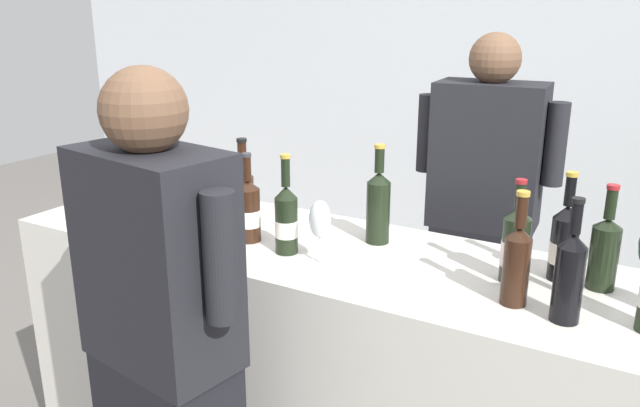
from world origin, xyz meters
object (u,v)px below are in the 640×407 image
at_px(person_server, 480,252).
at_px(wine_bottle_6, 248,210).
at_px(wine_bottle_5, 158,182).
at_px(person_guest, 166,379).
at_px(wine_bottle_8, 378,205).
at_px(wine_bottle_3, 517,262).
at_px(wine_bottle_2, 569,274).
at_px(wine_bottle_0, 564,242).
at_px(wine_bottle_1, 244,195).
at_px(wine_bottle_11, 515,245).
at_px(wine_bottle_4, 286,219).
at_px(ice_bucket, 167,206).
at_px(wine_bottle_10, 604,251).
at_px(wine_glass, 320,222).

bearing_deg(person_server, wine_bottle_6, -127.14).
bearing_deg(wine_bottle_5, person_guest, -46.45).
bearing_deg(wine_bottle_8, wine_bottle_3, -25.44).
height_order(wine_bottle_2, wine_bottle_3, wine_bottle_2).
relative_size(wine_bottle_0, wine_bottle_1, 0.98).
bearing_deg(wine_bottle_11, wine_bottle_4, -168.77).
distance_m(wine_bottle_0, ice_bucket, 1.29).
height_order(wine_bottle_10, wine_bottle_11, wine_bottle_11).
distance_m(wine_bottle_5, wine_bottle_6, 0.51).
xyz_separation_m(wine_bottle_2, wine_bottle_10, (0.05, 0.26, -0.01)).
height_order(wine_bottle_3, wine_bottle_4, wine_bottle_4).
xyz_separation_m(wine_bottle_5, wine_bottle_8, (0.88, 0.11, 0.02)).
distance_m(wine_bottle_1, ice_bucket, 0.27).
bearing_deg(wine_bottle_11, wine_bottle_5, -179.46).
bearing_deg(ice_bucket, wine_bottle_11, 10.14).
relative_size(wine_bottle_3, wine_bottle_5, 0.97).
height_order(wine_bottle_0, ice_bucket, wine_bottle_0).
relative_size(wine_bottle_4, person_server, 0.19).
relative_size(wine_bottle_0, wine_bottle_5, 1.00).
xyz_separation_m(wine_bottle_6, wine_bottle_8, (0.38, 0.20, 0.02)).
bearing_deg(person_server, wine_bottle_2, -62.02).
xyz_separation_m(ice_bucket, person_guest, (0.38, -0.44, -0.32)).
bearing_deg(wine_bottle_1, wine_bottle_2, -8.41).
xyz_separation_m(wine_bottle_10, wine_bottle_11, (-0.23, -0.07, -0.00)).
bearing_deg(wine_bottle_10, wine_bottle_0, 175.04).
bearing_deg(wine_bottle_11, wine_glass, -163.19).
distance_m(wine_bottle_5, wine_bottle_11, 1.36).
height_order(wine_bottle_0, wine_bottle_2, wine_bottle_2).
distance_m(person_server, person_guest, 1.40).
xyz_separation_m(wine_bottle_10, person_guest, (-0.99, -0.72, -0.32)).
bearing_deg(ice_bucket, wine_bottle_2, 0.98).
xyz_separation_m(wine_bottle_0, wine_bottle_2, (0.06, -0.26, 0.01)).
xyz_separation_m(wine_bottle_6, wine_bottle_10, (1.09, 0.18, 0.01)).
relative_size(wine_bottle_2, wine_bottle_3, 1.03).
bearing_deg(ice_bucket, wine_bottle_4, 8.44).
bearing_deg(person_server, wine_bottle_11, -67.52).
bearing_deg(wine_bottle_3, person_server, 111.08).
bearing_deg(wine_bottle_10, wine_bottle_1, -175.66).
bearing_deg(wine_bottle_8, wine_bottle_2, -23.13).
distance_m(wine_glass, ice_bucket, 0.59).
xyz_separation_m(wine_bottle_0, wine_bottle_5, (-1.48, -0.10, 0.00)).
distance_m(wine_bottle_2, wine_bottle_11, 0.25).
bearing_deg(person_guest, wine_bottle_2, 26.36).
bearing_deg(wine_bottle_1, wine_bottle_11, 0.90).
height_order(wine_bottle_3, wine_bottle_11, wine_bottle_3).
distance_m(wine_bottle_2, wine_bottle_8, 0.71).
xyz_separation_m(wine_bottle_5, wine_glass, (0.81, -0.15, 0.02)).
xyz_separation_m(wine_bottle_8, wine_bottle_11, (0.48, -0.10, -0.02)).
xyz_separation_m(wine_bottle_5, person_server, (1.08, 0.68, -0.31)).
distance_m(wine_bottle_2, wine_bottle_3, 0.14).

